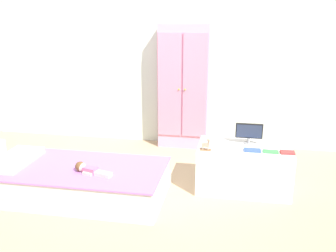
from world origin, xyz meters
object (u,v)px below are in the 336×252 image
object	(u,v)px
tv_stand	(243,168)
doll	(87,169)
bed	(78,181)
tv_monitor	(249,132)
rocking_horse_toy	(207,144)
book_green	(271,152)
wardrobe	(183,87)
book_blue	(252,150)
book_red	(288,152)

from	to	relation	value
tv_stand	doll	bearing A→B (deg)	-159.99
tv_stand	bed	bearing A→B (deg)	-165.07
bed	tv_monitor	world-z (taller)	tv_monitor
rocking_horse_toy	book_green	distance (m)	0.62
wardrobe	book_green	world-z (taller)	wardrobe
tv_monitor	book_green	xyz separation A→B (m)	(0.21, -0.21, -0.12)
rocking_horse_toy	book_green	size ratio (longest dim) A/B	0.88
bed	rocking_horse_toy	bearing A→B (deg)	11.32
tv_stand	rocking_horse_toy	distance (m)	0.51
tv_stand	book_blue	size ratio (longest dim) A/B	5.81
bed	tv_monitor	xyz separation A→B (m)	(1.65, 0.52, 0.44)
tv_monitor	book_blue	distance (m)	0.24
doll	book_green	bearing A→B (deg)	13.66
tv_stand	book_green	distance (m)	0.36
book_blue	book_red	world-z (taller)	same
bed	wardrobe	world-z (taller)	wardrobe
doll	tv_monitor	size ratio (longest dim) A/B	1.43
book_blue	book_green	xyz separation A→B (m)	(0.17, 0.00, -0.00)
book_blue	book_red	bearing A→B (deg)	0.00
rocking_horse_toy	book_blue	bearing A→B (deg)	8.03
doll	bed	bearing A→B (deg)	143.61
bed	tv_monitor	distance (m)	1.79
book_green	rocking_horse_toy	bearing A→B (deg)	-174.21
wardrobe	book_red	world-z (taller)	wardrobe
wardrobe	book_red	xyz separation A→B (m)	(1.19, -1.28, -0.34)
doll	rocking_horse_toy	bearing A→B (deg)	17.85
tv_stand	book_green	size ratio (longest dim) A/B	6.43
book_blue	book_red	distance (m)	0.33
rocking_horse_toy	doll	bearing A→B (deg)	-162.15
wardrobe	tv_stand	bearing A→B (deg)	-55.64
tv_monitor	rocking_horse_toy	size ratio (longest dim) A/B	2.13
bed	wardrobe	xyz separation A→B (m)	(0.82, 1.59, 0.67)
wardrobe	rocking_horse_toy	xyz separation A→B (m)	(0.42, -1.34, -0.29)
tv_monitor	book_blue	size ratio (longest dim) A/B	1.70
doll	tv_stand	size ratio (longest dim) A/B	0.42
book_green	book_red	distance (m)	0.16
book_green	wardrobe	bearing A→B (deg)	128.96
wardrobe	tv_stand	size ratio (longest dim) A/B	1.75
wardrobe	tv_monitor	world-z (taller)	wardrobe
tv_stand	book_red	size ratio (longest dim) A/B	7.00
bed	book_green	size ratio (longest dim) A/B	11.97
bed	book_red	distance (m)	2.06
doll	tv_stand	distance (m)	1.57
tv_stand	book_red	bearing A→B (deg)	-16.71
tv_monitor	book_blue	bearing A→B (deg)	-80.82
wardrobe	book_red	size ratio (longest dim) A/B	12.22
bed	tv_stand	xyz separation A→B (m)	(1.61, 0.43, 0.09)
rocking_horse_toy	book_blue	xyz separation A→B (m)	(0.44, 0.06, -0.05)
rocking_horse_toy	book_red	size ratio (longest dim) A/B	0.96
tv_monitor	rocking_horse_toy	bearing A→B (deg)	-146.18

